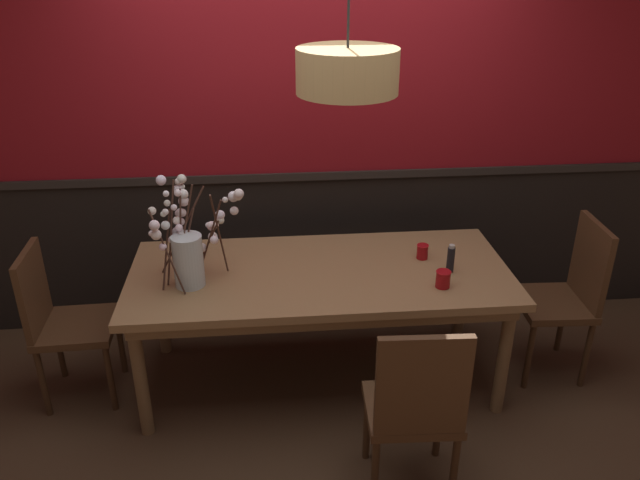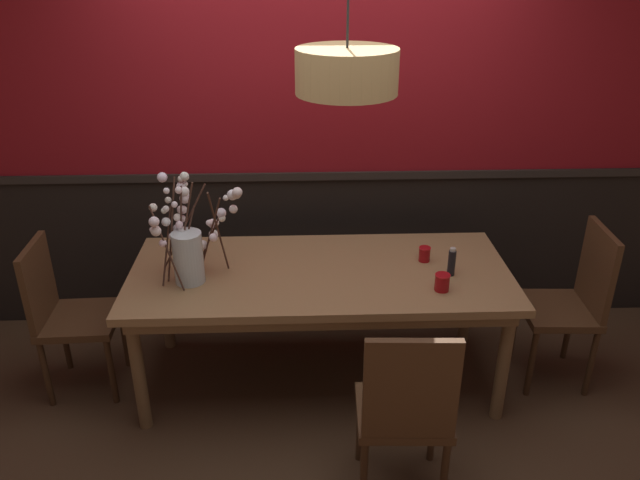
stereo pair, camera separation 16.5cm
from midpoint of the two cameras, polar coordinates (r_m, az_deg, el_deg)
name	(u,v)px [view 1 (the left image)]	position (r m, az deg, el deg)	size (l,w,h in m)	color
ground_plane	(320,378)	(3.92, -1.24, -12.48)	(24.00, 24.00, 0.00)	#4C3321
back_wall	(309,125)	(4.01, -2.25, 10.40)	(5.83, 0.14, 2.75)	black
dining_table	(320,283)	(3.54, -1.34, -3.94)	(2.13, 0.94, 0.75)	#997047
chair_head_east_end	(567,291)	(3.95, 20.55, -4.44)	(0.42, 0.44, 0.98)	#4C301C
chair_head_west_end	(61,318)	(3.82, -23.75, -6.54)	(0.43, 0.42, 0.94)	#4C301C
chair_far_side_left	(264,243)	(4.38, -6.22, -0.28)	(0.45, 0.45, 0.94)	#4C301C
chair_far_side_right	(349,237)	(4.43, 1.57, 0.29)	(0.46, 0.47, 0.92)	#4C301C
chair_near_side_right	(416,405)	(2.92, 7.08, -14.76)	(0.44, 0.40, 0.96)	#4C301C
vase_with_blossoms	(189,248)	(3.38, -13.25, -0.71)	(0.51, 0.49, 0.60)	silver
candle_holder_nearer_center	(422,251)	(3.65, 8.06, -1.06)	(0.07, 0.07, 0.09)	#9E0F14
candle_holder_nearer_edge	(443,279)	(3.37, 9.79, -3.54)	(0.08, 0.08, 0.09)	#9E0F14
condiment_bottle	(451,259)	(3.52, 10.53, -1.72)	(0.04, 0.04, 0.16)	black
pendant_lamp	(347,71)	(3.09, 0.93, 15.15)	(0.50, 0.50, 1.00)	tan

